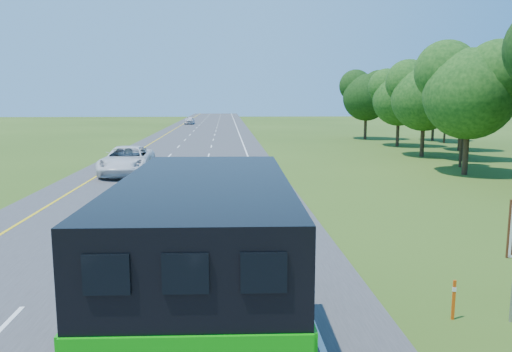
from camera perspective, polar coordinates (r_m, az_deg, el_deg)
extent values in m
cube|color=#38383A|center=(50.46, -7.40, 2.70)|extent=(15.00, 260.00, 0.04)
cube|color=yellow|center=(51.13, -13.56, 2.64)|extent=(0.15, 260.00, 0.01)
cube|color=white|center=(50.38, -1.14, 2.79)|extent=(0.15, 260.00, 0.01)
cylinder|color=black|center=(13.71, -9.43, -11.39)|extent=(0.42, 1.24, 1.23)
cylinder|color=black|center=(13.62, 0.63, -11.42)|extent=(0.42, 1.24, 1.23)
cube|color=black|center=(10.27, -5.27, -17.68)|extent=(2.91, 9.02, 0.31)
cube|color=black|center=(13.10, -4.51, -6.05)|extent=(2.79, 2.08, 2.13)
cube|color=black|center=(13.97, -4.36, -2.75)|extent=(2.46, 0.13, 0.67)
cube|color=black|center=(8.90, -5.71, -10.14)|extent=(2.96, 6.56, 3.08)
cube|color=#089909|center=(5.84, -7.86, -19.18)|extent=(2.80, 0.11, 0.34)
cube|color=#089909|center=(9.05, -14.86, -9.04)|extent=(0.21, 6.49, 0.34)
cube|color=#089909|center=(8.87, 3.59, -9.13)|extent=(0.21, 6.49, 0.34)
cube|color=black|center=(5.63, -16.74, -10.77)|extent=(0.50, 0.06, 0.45)
cube|color=black|center=(5.48, -8.06, -11.01)|extent=(0.50, 0.06, 0.45)
cube|color=black|center=(5.46, 0.90, -11.01)|extent=(0.50, 0.06, 0.45)
imported|color=silver|center=(36.57, -14.51, 1.75)|extent=(3.44, 7.16, 1.97)
imported|color=silver|center=(105.50, -7.61, 6.31)|extent=(2.09, 4.63, 1.54)
cube|color=#EB4A0C|center=(13.44, 21.65, -13.04)|extent=(0.07, 0.04, 1.01)
cube|color=white|center=(13.34, 21.72, -11.94)|extent=(0.08, 0.05, 0.11)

